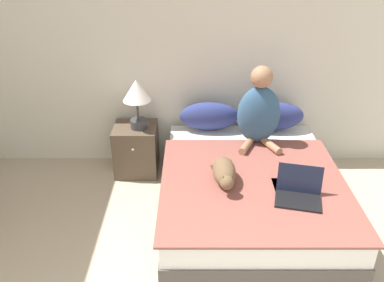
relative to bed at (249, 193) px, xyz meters
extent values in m
cube|color=beige|center=(-0.51, 1.02, 1.05)|extent=(5.46, 0.05, 2.55)
cube|color=#4C4742|center=(0.00, 0.01, -0.10)|extent=(1.49, 1.90, 0.25)
cube|color=silver|center=(0.00, 0.01, 0.12)|extent=(1.47, 1.88, 0.19)
cube|color=brown|center=(0.00, -0.18, 0.22)|extent=(1.53, 1.52, 0.02)
cube|color=silver|center=(0.27, -0.30, 0.23)|extent=(0.24, 0.38, 0.01)
cube|color=silver|center=(0.27, -0.34, 0.23)|extent=(0.21, 0.33, 0.01)
ellipsoid|color=navy|center=(-0.34, 0.82, 0.38)|extent=(0.60, 0.22, 0.30)
ellipsoid|color=navy|center=(0.33, 0.82, 0.38)|extent=(0.60, 0.22, 0.30)
ellipsoid|color=#33567A|center=(0.12, 0.55, 0.52)|extent=(0.41, 0.22, 0.57)
sphere|color=#9E7051|center=(0.12, 0.55, 0.89)|extent=(0.20, 0.20, 0.20)
cylinder|color=#9E7051|center=(0.01, 0.41, 0.27)|extent=(0.18, 0.29, 0.07)
cylinder|color=#9E7051|center=(0.23, 0.41, 0.27)|extent=(0.18, 0.29, 0.07)
ellipsoid|color=brown|center=(-0.25, -0.16, 0.32)|extent=(0.20, 0.37, 0.19)
sphere|color=brown|center=(-0.24, -0.36, 0.35)|extent=(0.11, 0.11, 0.11)
cone|color=brown|center=(-0.21, -0.36, 0.39)|extent=(0.05, 0.05, 0.05)
cone|color=brown|center=(-0.27, -0.36, 0.39)|extent=(0.05, 0.05, 0.05)
cylinder|color=brown|center=(-0.25, 0.09, 0.25)|extent=(0.19, 0.14, 0.04)
cube|color=black|center=(0.30, -0.45, 0.24)|extent=(0.39, 0.30, 0.02)
cube|color=black|center=(0.33, -0.31, 0.36)|extent=(0.35, 0.13, 0.22)
cube|color=brown|center=(-1.09, 0.74, 0.04)|extent=(0.44, 0.42, 0.52)
sphere|color=tan|center=(-1.09, 0.52, 0.15)|extent=(0.03, 0.03, 0.03)
cylinder|color=#38383D|center=(-1.05, 0.72, 0.34)|extent=(0.17, 0.17, 0.09)
cylinder|color=#38383D|center=(-1.05, 0.72, 0.49)|extent=(0.02, 0.02, 0.21)
cone|color=white|center=(-1.05, 0.72, 0.70)|extent=(0.28, 0.28, 0.21)
camera|label=1|loc=(-0.51, -2.98, 2.10)|focal=38.00mm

